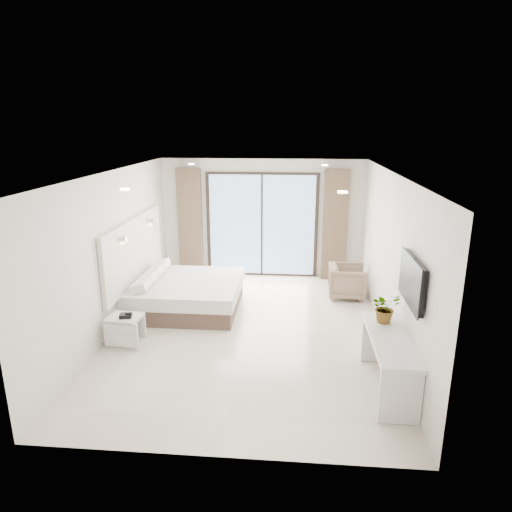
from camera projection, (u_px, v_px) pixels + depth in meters
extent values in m
plane|color=beige|center=(248.00, 331.00, 7.86)|extent=(6.20, 6.20, 0.00)
cube|color=silver|center=(262.00, 219.00, 10.45)|extent=(4.60, 0.02, 2.70)
cube|color=silver|center=(215.00, 343.00, 4.52)|extent=(4.60, 0.02, 2.70)
cube|color=silver|center=(112.00, 253.00, 7.68)|extent=(0.02, 6.20, 2.70)
cube|color=silver|center=(391.00, 260.00, 7.29)|extent=(0.02, 6.20, 2.70)
cube|color=white|center=(248.00, 173.00, 7.11)|extent=(4.60, 6.20, 0.02)
cube|color=white|center=(135.00, 250.00, 8.60)|extent=(0.08, 3.00, 1.20)
cube|color=black|center=(413.00, 281.00, 5.70)|extent=(0.06, 1.00, 0.58)
cube|color=black|center=(410.00, 281.00, 5.71)|extent=(0.02, 1.04, 0.62)
cube|color=black|center=(262.00, 225.00, 10.46)|extent=(2.56, 0.04, 2.42)
cube|color=#9AC1F6|center=(262.00, 226.00, 10.43)|extent=(2.40, 0.01, 2.30)
cube|color=brown|center=(190.00, 223.00, 10.48)|extent=(0.55, 0.14, 2.50)
cube|color=brown|center=(335.00, 226.00, 10.20)|extent=(0.55, 0.14, 2.50)
cylinder|color=white|center=(125.00, 189.00, 5.50)|extent=(0.12, 0.12, 0.02)
cylinder|color=white|center=(343.00, 192.00, 5.28)|extent=(0.12, 0.12, 0.02)
cylinder|color=white|center=(191.00, 164.00, 8.94)|extent=(0.12, 0.12, 0.02)
cylinder|color=white|center=(325.00, 165.00, 8.72)|extent=(0.12, 0.12, 0.02)
cube|color=brown|center=(187.00, 301.00, 8.79)|extent=(1.94, 1.84, 0.31)
cube|color=white|center=(187.00, 287.00, 8.72)|extent=(2.02, 1.92, 0.25)
cube|color=white|center=(141.00, 288.00, 8.11)|extent=(0.28, 0.39, 0.14)
cube|color=white|center=(148.00, 280.00, 8.51)|extent=(0.28, 0.39, 0.14)
cube|color=white|center=(155.00, 273.00, 8.92)|extent=(0.28, 0.39, 0.14)
cube|color=white|center=(161.00, 267.00, 9.32)|extent=(0.28, 0.39, 0.14)
cube|color=silver|center=(124.00, 318.00, 7.29)|extent=(0.56, 0.47, 0.05)
cube|color=silver|center=(127.00, 342.00, 7.41)|extent=(0.56, 0.47, 0.05)
cube|color=silver|center=(121.00, 336.00, 7.16)|extent=(0.53, 0.09, 0.43)
cube|color=silver|center=(130.00, 325.00, 7.53)|extent=(0.53, 0.09, 0.43)
cube|color=black|center=(126.00, 316.00, 7.23)|extent=(0.21, 0.18, 0.06)
cube|color=silver|center=(391.00, 339.00, 5.95)|extent=(0.52, 1.65, 0.06)
cube|color=silver|center=(400.00, 398.00, 5.34)|extent=(0.50, 0.06, 0.71)
cube|color=silver|center=(379.00, 340.00, 6.76)|extent=(0.50, 0.06, 0.71)
imported|color=#33662D|center=(385.00, 311.00, 6.35)|extent=(0.54, 0.56, 0.34)
imported|color=#7D6251|center=(347.00, 280.00, 9.32)|extent=(0.69, 0.74, 0.74)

